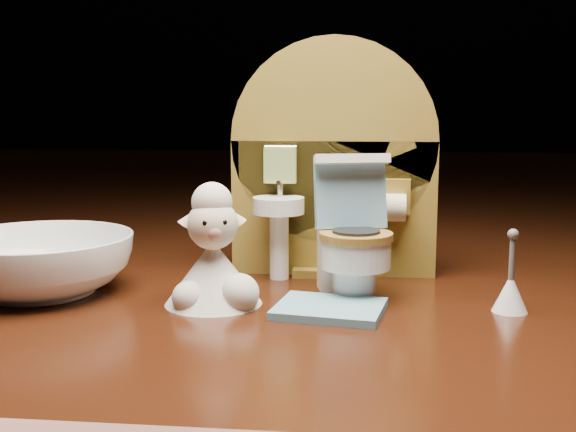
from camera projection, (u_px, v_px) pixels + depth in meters
name	position (u px, v px, depth m)	size (l,w,h in m)	color
backdrop_panel	(332.00, 172.00, 0.46)	(0.13, 0.05, 0.15)	olive
toy_toilet	(352.00, 244.00, 0.41)	(0.05, 0.06, 0.08)	white
bath_mat	(330.00, 309.00, 0.38)	(0.06, 0.05, 0.00)	#6696AB
toilet_brush	(510.00, 290.00, 0.38)	(0.02, 0.02, 0.04)	white
plush_lamb	(214.00, 262.00, 0.39)	(0.05, 0.05, 0.07)	beige
ceramic_bowl	(39.00, 264.00, 0.42)	(0.11, 0.11, 0.03)	white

